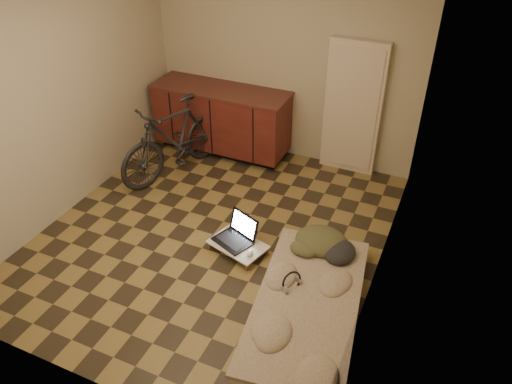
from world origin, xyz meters
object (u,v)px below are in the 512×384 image
at_px(laptop, 236,236).
at_px(bicycle, 174,135).
at_px(lap_desk, 238,245).
at_px(futon, 307,306).

bearing_deg(laptop, bicycle, 164.82).
bearing_deg(lap_desk, bicycle, 158.08).
distance_m(bicycle, lap_desk, 1.82).
relative_size(lap_desk, laptop, 1.37).
height_order(bicycle, futon, bicycle).
distance_m(bicycle, futon, 2.85).
distance_m(futon, lap_desk, 1.06).
bearing_deg(bicycle, laptop, -18.71).
bearing_deg(futon, bicycle, 138.08).
relative_size(futon, lap_desk, 3.00).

